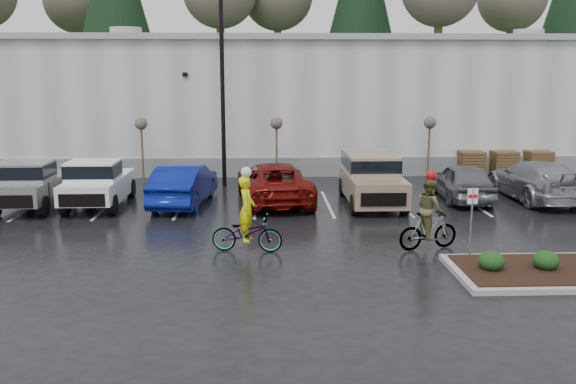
{
  "coord_description": "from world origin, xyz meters",
  "views": [
    {
      "loc": [
        -2.14,
        -16.5,
        5.54
      ],
      "look_at": [
        -1.3,
        4.18,
        1.3
      ],
      "focal_mm": 38.0,
      "sensor_mm": 36.0,
      "label": 1
    }
  ],
  "objects_px": {
    "car_red": "(274,182)",
    "cyclist_olive": "(429,221)",
    "sapling_east": "(430,126)",
    "pickup_silver": "(35,183)",
    "fire_lane_sign": "(472,215)",
    "car_grey": "(462,181)",
    "cyclist_hivis": "(247,226)",
    "suv_tan": "(372,180)",
    "pickup_white": "(100,181)",
    "car_blue": "(184,184)",
    "pallet_stack_b": "(503,164)",
    "sapling_west": "(141,127)",
    "lamppost": "(222,64)",
    "sapling_mid": "(276,127)",
    "pallet_stack_c": "(538,164)",
    "car_far_silver": "(535,180)",
    "pallet_stack_a": "(471,164)"
  },
  "relations": [
    {
      "from": "pallet_stack_b",
      "to": "fire_lane_sign",
      "type": "height_order",
      "value": "fire_lane_sign"
    },
    {
      "from": "pickup_silver",
      "to": "pickup_white",
      "type": "bearing_deg",
      "value": 2.87
    },
    {
      "from": "pallet_stack_b",
      "to": "pickup_silver",
      "type": "bearing_deg",
      "value": -164.61
    },
    {
      "from": "pallet_stack_b",
      "to": "cyclist_olive",
      "type": "bearing_deg",
      "value": -120.16
    },
    {
      "from": "pallet_stack_b",
      "to": "car_blue",
      "type": "xyz_separation_m",
      "value": [
        -15.6,
        -5.89,
        0.17
      ]
    },
    {
      "from": "car_blue",
      "to": "cyclist_hivis",
      "type": "height_order",
      "value": "cyclist_hivis"
    },
    {
      "from": "suv_tan",
      "to": "cyclist_olive",
      "type": "relative_size",
      "value": 2.06
    },
    {
      "from": "pallet_stack_b",
      "to": "suv_tan",
      "type": "bearing_deg",
      "value": -142.12
    },
    {
      "from": "pallet_stack_b",
      "to": "car_grey",
      "type": "relative_size",
      "value": 0.29
    },
    {
      "from": "car_grey",
      "to": "cyclist_hivis",
      "type": "height_order",
      "value": "cyclist_hivis"
    },
    {
      "from": "car_red",
      "to": "suv_tan",
      "type": "distance_m",
      "value": 4.05
    },
    {
      "from": "pallet_stack_a",
      "to": "fire_lane_sign",
      "type": "distance_m",
      "value": 14.6
    },
    {
      "from": "sapling_east",
      "to": "sapling_mid",
      "type": "bearing_deg",
      "value": 180.0
    },
    {
      "from": "pickup_white",
      "to": "cyclist_hivis",
      "type": "bearing_deg",
      "value": -47.38
    },
    {
      "from": "pickup_silver",
      "to": "car_red",
      "type": "bearing_deg",
      "value": 2.5
    },
    {
      "from": "sapling_mid",
      "to": "fire_lane_sign",
      "type": "relative_size",
      "value": 1.45
    },
    {
      "from": "pallet_stack_a",
      "to": "pallet_stack_c",
      "type": "relative_size",
      "value": 1.0
    },
    {
      "from": "car_red",
      "to": "cyclist_olive",
      "type": "bearing_deg",
      "value": 118.1
    },
    {
      "from": "car_grey",
      "to": "sapling_mid",
      "type": "bearing_deg",
      "value": -27.11
    },
    {
      "from": "pallet_stack_c",
      "to": "cyclist_hivis",
      "type": "bearing_deg",
      "value": -139.55
    },
    {
      "from": "sapling_east",
      "to": "car_grey",
      "type": "relative_size",
      "value": 0.68
    },
    {
      "from": "sapling_mid",
      "to": "sapling_east",
      "type": "relative_size",
      "value": 1.0
    },
    {
      "from": "pallet_stack_b",
      "to": "cyclist_hivis",
      "type": "distance_m",
      "value": 17.93
    },
    {
      "from": "sapling_mid",
      "to": "sapling_west",
      "type": "bearing_deg",
      "value": 180.0
    },
    {
      "from": "sapling_east",
      "to": "pickup_silver",
      "type": "bearing_deg",
      "value": -164.14
    },
    {
      "from": "suv_tan",
      "to": "car_red",
      "type": "bearing_deg",
      "value": 170.92
    },
    {
      "from": "pallet_stack_a",
      "to": "pallet_stack_c",
      "type": "xyz_separation_m",
      "value": [
        3.5,
        0.0,
        0.0
      ]
    },
    {
      "from": "sapling_east",
      "to": "pickup_silver",
      "type": "height_order",
      "value": "sapling_east"
    },
    {
      "from": "lamppost",
      "to": "car_blue",
      "type": "xyz_separation_m",
      "value": [
        -1.4,
        -3.89,
        -4.84
      ]
    },
    {
      "from": "sapling_mid",
      "to": "cyclist_hivis",
      "type": "xyz_separation_m",
      "value": [
        -1.16,
        -11.5,
        -1.93
      ]
    },
    {
      "from": "pallet_stack_b",
      "to": "pallet_stack_c",
      "type": "distance_m",
      "value": 1.8
    },
    {
      "from": "sapling_mid",
      "to": "pallet_stack_c",
      "type": "bearing_deg",
      "value": 4.24
    },
    {
      "from": "pickup_silver",
      "to": "car_far_silver",
      "type": "bearing_deg",
      "value": 1.14
    },
    {
      "from": "cyclist_olive",
      "to": "car_far_silver",
      "type": "bearing_deg",
      "value": -58.22
    },
    {
      "from": "sapling_west",
      "to": "cyclist_olive",
      "type": "height_order",
      "value": "sapling_west"
    },
    {
      "from": "lamppost",
      "to": "sapling_east",
      "type": "distance_m",
      "value": 10.48
    },
    {
      "from": "sapling_mid",
      "to": "car_red",
      "type": "xyz_separation_m",
      "value": [
        -0.21,
        -4.52,
        -1.89
      ]
    },
    {
      "from": "cyclist_olive",
      "to": "fire_lane_sign",
      "type": "bearing_deg",
      "value": -161.83
    },
    {
      "from": "lamppost",
      "to": "car_red",
      "type": "bearing_deg",
      "value": -56.95
    },
    {
      "from": "sapling_east",
      "to": "pickup_silver",
      "type": "distance_m",
      "value": 18.16
    },
    {
      "from": "pallet_stack_a",
      "to": "car_red",
      "type": "bearing_deg",
      "value": -151.61
    },
    {
      "from": "fire_lane_sign",
      "to": "car_far_silver",
      "type": "distance_m",
      "value": 10.01
    },
    {
      "from": "pickup_white",
      "to": "car_blue",
      "type": "distance_m",
      "value": 3.41
    },
    {
      "from": "car_blue",
      "to": "car_red",
      "type": "bearing_deg",
      "value": -167.45
    },
    {
      "from": "pallet_stack_b",
      "to": "fire_lane_sign",
      "type": "relative_size",
      "value": 0.61
    },
    {
      "from": "car_grey",
      "to": "suv_tan",
      "type": "bearing_deg",
      "value": 12.68
    },
    {
      "from": "pickup_silver",
      "to": "sapling_east",
      "type": "bearing_deg",
      "value": 15.86
    },
    {
      "from": "sapling_east",
      "to": "cyclist_hivis",
      "type": "relative_size",
      "value": 1.22
    },
    {
      "from": "pallet_stack_a",
      "to": "car_blue",
      "type": "bearing_deg",
      "value": -157.06
    },
    {
      "from": "lamppost",
      "to": "pickup_silver",
      "type": "xyz_separation_m",
      "value": [
        -7.39,
        -3.94,
        -4.71
      ]
    }
  ]
}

